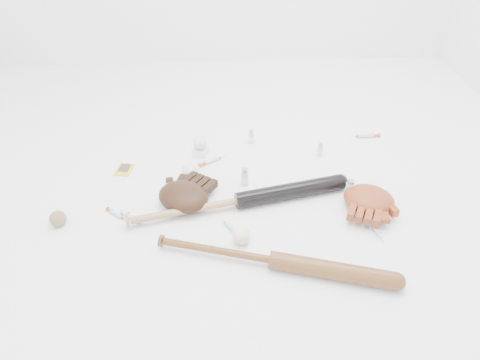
{
  "coord_description": "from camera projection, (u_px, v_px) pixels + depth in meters",
  "views": [
    {
      "loc": [
        -0.06,
        -1.56,
        1.25
      ],
      "look_at": [
        0.03,
        0.04,
        0.06
      ],
      "focal_mm": 35.0,
      "sensor_mm": 36.0,
      "label": 1
    }
  ],
  "objects": [
    {
      "name": "syringe_5",
      "position": [
        116.0,
        214.0,
        1.89
      ],
      "size": [
        0.12,
        0.11,
        0.02
      ],
      "primitive_type": null,
      "rotation": [
        0.0,
        0.0,
        -0.71
      ],
      "color": "#ADBCC6",
      "rests_on": "ground"
    },
    {
      "name": "vial_0",
      "position": [
        251.0,
        136.0,
        2.33
      ],
      "size": [
        0.03,
        0.03,
        0.07
      ],
      "primitive_type": "cylinder",
      "color": "silver",
      "rests_on": "ground"
    },
    {
      "name": "vial_2",
      "position": [
        245.0,
        177.0,
        2.04
      ],
      "size": [
        0.03,
        0.03,
        0.08
      ],
      "primitive_type": "cylinder",
      "color": "silver",
      "rests_on": "ground"
    },
    {
      "name": "glove_dark",
      "position": [
        183.0,
        196.0,
        1.92
      ],
      "size": [
        0.36,
        0.36,
        0.09
      ],
      "primitive_type": null,
      "rotation": [
        0.0,
        0.0,
        -0.63
      ],
      "color": "black",
      "rests_on": "ground"
    },
    {
      "name": "baseball_left",
      "position": [
        168.0,
        192.0,
        1.97
      ],
      "size": [
        0.07,
        0.07,
        0.07
      ],
      "primitive_type": "sphere",
      "color": "white",
      "rests_on": "ground"
    },
    {
      "name": "syringe_3",
      "position": [
        376.0,
        229.0,
        1.82
      ],
      "size": [
        0.04,
        0.16,
        0.02
      ],
      "primitive_type": null,
      "rotation": [
        0.0,
        0.0,
        -1.48
      ],
      "color": "#ADBCC6",
      "rests_on": "ground"
    },
    {
      "name": "vial_3",
      "position": [
        350.0,
        189.0,
        1.97
      ],
      "size": [
        0.04,
        0.04,
        0.09
      ],
      "primitive_type": "cylinder",
      "color": "silver",
      "rests_on": "ground"
    },
    {
      "name": "trading_card",
      "position": [
        124.0,
        170.0,
        2.16
      ],
      "size": [
        0.09,
        0.11,
        0.01
      ],
      "primitive_type": "cube",
      "rotation": [
        0.0,
        0.0,
        -0.19
      ],
      "color": "gold",
      "rests_on": "ground"
    },
    {
      "name": "baseball_mid",
      "position": [
        241.0,
        235.0,
        1.75
      ],
      "size": [
        0.07,
        0.07,
        0.07
      ],
      "primitive_type": "sphere",
      "color": "white",
      "rests_on": "ground"
    },
    {
      "name": "baseball_upper",
      "position": [
        190.0,
        172.0,
        2.08
      ],
      "size": [
        0.08,
        0.08,
        0.08
      ],
      "primitive_type": "sphere",
      "color": "white",
      "rests_on": "ground"
    },
    {
      "name": "syringe_1",
      "position": [
        232.0,
        229.0,
        1.82
      ],
      "size": [
        0.11,
        0.14,
        0.02
      ],
      "primitive_type": null,
      "rotation": [
        0.0,
        0.0,
        2.19
      ],
      "color": "#ADBCC6",
      "rests_on": "ground"
    },
    {
      "name": "syringe_0",
      "position": [
        134.0,
        218.0,
        1.87
      ],
      "size": [
        0.14,
        0.12,
        0.02
      ],
      "primitive_type": null,
      "rotation": [
        0.0,
        0.0,
        -0.67
      ],
      "color": "#ADBCC6",
      "rests_on": "ground"
    },
    {
      "name": "baseball_on_pedestal",
      "position": [
        200.0,
        142.0,
        2.22
      ],
      "size": [
        0.07,
        0.07,
        0.07
      ],
      "primitive_type": "sphere",
      "color": "white",
      "rests_on": "pedestal"
    },
    {
      "name": "glove_tan",
      "position": [
        369.0,
        199.0,
        1.92
      ],
      "size": [
        0.33,
        0.33,
        0.09
      ],
      "primitive_type": null,
      "rotation": [
        0.0,
        0.0,
        2.71
      ],
      "color": "maroon",
      "rests_on": "ground"
    },
    {
      "name": "baseball_aged",
      "position": [
        58.0,
        219.0,
        1.84
      ],
      "size": [
        0.06,
        0.06,
        0.06
      ],
      "primitive_type": "sphere",
      "color": "olive",
      "rests_on": "ground"
    },
    {
      "name": "syringe_2",
      "position": [
        212.0,
        161.0,
        2.2
      ],
      "size": [
        0.16,
        0.11,
        0.02
      ],
      "primitive_type": null,
      "rotation": [
        0.0,
        0.0,
        0.53
      ],
      "color": "#ADBCC6",
      "rests_on": "ground"
    },
    {
      "name": "bat_wood",
      "position": [
        272.0,
        260.0,
        1.66
      ],
      "size": [
        0.88,
        0.32,
        0.07
      ],
      "primitive_type": null,
      "rotation": [
        0.0,
        0.0,
        -0.29
      ],
      "color": "brown",
      "rests_on": "ground"
    },
    {
      "name": "bat_dark",
      "position": [
        239.0,
        201.0,
        1.92
      ],
      "size": [
        0.96,
        0.29,
        0.07
      ],
      "primitive_type": null,
      "rotation": [
        0.0,
        0.0,
        0.23
      ],
      "color": "black",
      "rests_on": "ground"
    },
    {
      "name": "vial_1",
      "position": [
        320.0,
        150.0,
        2.24
      ],
      "size": [
        0.03,
        0.03,
        0.07
      ],
      "primitive_type": "cylinder",
      "color": "silver",
      "rests_on": "ground"
    },
    {
      "name": "syringe_4",
      "position": [
        366.0,
        136.0,
        2.39
      ],
      "size": [
        0.17,
        0.03,
        0.02
      ],
      "primitive_type": null,
      "rotation": [
        0.0,
        0.0,
        3.17
      ],
      "color": "#ADBCC6",
      "rests_on": "ground"
    },
    {
      "name": "pedestal",
      "position": [
        200.0,
        152.0,
        2.25
      ],
      "size": [
        0.08,
        0.08,
        0.04
      ],
      "primitive_type": "cube",
      "rotation": [
        0.0,
        0.0,
        -0.28
      ],
      "color": "white",
      "rests_on": "ground"
    }
  ]
}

